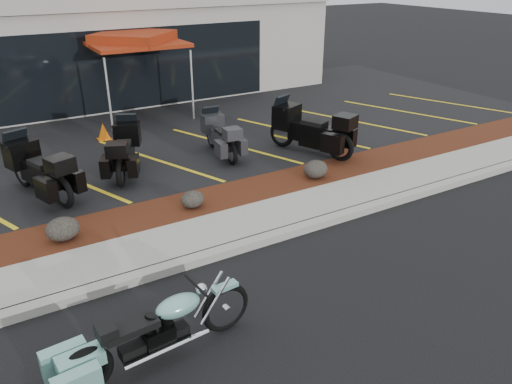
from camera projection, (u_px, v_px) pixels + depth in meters
ground at (274, 272)px, 8.36m from camera, size 90.00×90.00×0.00m
curb at (247, 244)px, 9.03m from camera, size 24.00×0.25×0.15m
sidewalk at (229, 228)px, 9.58m from camera, size 24.00×1.20×0.15m
mulch_bed at (203, 204)px, 10.51m from camera, size 24.00×1.20×0.16m
upper_lot at (126, 135)px, 14.74m from camera, size 26.00×9.60×0.15m
dealership_building at (70, 41)px, 18.83m from camera, size 18.00×8.16×4.00m
boulder_left at (63, 229)px, 8.93m from camera, size 0.60×0.50×0.42m
boulder_mid at (192, 199)px, 10.14m from camera, size 0.49×0.41×0.35m
boulder_right at (316, 169)px, 11.53m from camera, size 0.59×0.49×0.42m
hero_cruiser at (225, 301)px, 6.84m from camera, size 2.81×0.94×0.97m
touring_black_front at (20, 159)px, 10.90m from camera, size 1.58×2.44×1.33m
touring_black_mid at (129, 138)px, 12.31m from camera, size 1.65×2.29×1.25m
touring_grey at (211, 127)px, 13.31m from camera, size 0.92×2.01×1.13m
touring_black_rear at (282, 121)px, 13.30m from camera, size 1.79×2.62×1.42m
traffic_cone at (103, 131)px, 14.06m from camera, size 0.43×0.43×0.47m
popup_canopy at (134, 40)px, 15.45m from camera, size 3.39×3.39×2.61m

